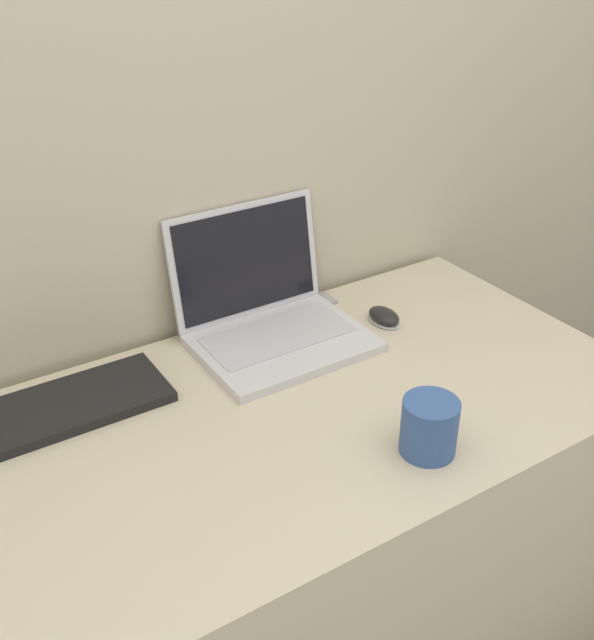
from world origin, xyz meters
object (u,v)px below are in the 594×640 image
(laptop, at_px, (269,313))
(usb_stick, at_px, (327,298))
(drink_cup, at_px, (429,426))
(external_keyboard, at_px, (70,405))
(computer_mouse, at_px, (384,317))

(laptop, xyz_separation_m, usb_stick, (0.20, 0.07, -0.05))
(laptop, bearing_deg, usb_stick, 19.32)
(laptop, xyz_separation_m, drink_cup, (0.03, -0.48, -0.00))
(laptop, height_order, external_keyboard, laptop)
(drink_cup, distance_m, usb_stick, 0.58)
(drink_cup, height_order, external_keyboard, drink_cup)
(laptop, relative_size, usb_stick, 5.93)
(computer_mouse, bearing_deg, laptop, 161.29)
(drink_cup, distance_m, external_keyboard, 0.66)
(drink_cup, distance_m, computer_mouse, 0.45)
(laptop, distance_m, external_keyboard, 0.45)
(usb_stick, bearing_deg, external_keyboard, -171.43)
(drink_cup, relative_size, usb_stick, 1.71)
(laptop, height_order, computer_mouse, laptop)
(laptop, relative_size, computer_mouse, 3.97)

